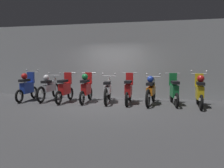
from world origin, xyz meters
The scene contains 11 objects.
ground_plane centered at (0.00, 0.00, 0.00)m, with size 80.00×80.00×0.00m, color #424244.
back_wall centered at (0.00, 1.88, 1.67)m, with size 16.00×0.30×3.34m, color #9EA0A3.
motorbike_slot_0 centered at (-3.38, 0.15, 0.57)m, with size 0.59×1.68×1.29m.
motorbike_slot_1 centered at (-2.54, 0.41, 0.53)m, with size 0.59×1.95×1.15m.
motorbike_slot_2 centered at (-1.69, 0.15, 0.52)m, with size 0.56×1.68×1.18m.
motorbike_slot_3 centered at (-0.85, 0.29, 0.57)m, with size 0.56×1.68×1.18m.
motorbike_slot_4 centered at (0.00, 0.42, 0.49)m, with size 0.59×1.95×1.15m.
motorbike_slot_5 centered at (0.84, 0.32, 0.52)m, with size 0.56×1.68×1.18m.
motorbike_slot_6 centered at (1.69, 0.36, 0.53)m, with size 0.59×1.94×1.15m.
motorbike_slot_7 centered at (2.53, 0.42, 0.52)m, with size 0.56×1.68×1.18m.
motorbike_slot_8 centered at (3.38, 0.16, 0.57)m, with size 0.59×1.68×1.29m.
Camera 1 is at (1.90, -7.84, 1.54)m, focal length 34.56 mm.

